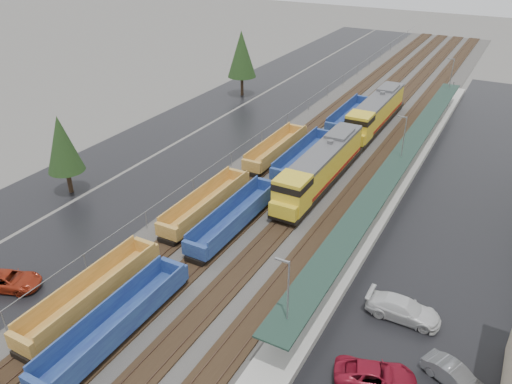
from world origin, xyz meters
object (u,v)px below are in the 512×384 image
at_px(parked_car_west_c, 9,280).
at_px(well_string_yellow, 93,294).
at_px(locomotive_trail, 375,113).
at_px(parked_car_east_b, 375,376).
at_px(well_string_blue, 185,263).
at_px(locomotive_lead, 320,168).
at_px(parked_car_east_c, 403,309).
at_px(parked_car_east_e, 454,376).

bearing_deg(parked_car_west_c, well_string_yellow, -98.57).
xyz_separation_m(locomotive_trail, parked_car_east_b, (13.71, -44.74, -1.75)).
xyz_separation_m(well_string_yellow, parked_car_west_c, (-7.68, -1.77, -0.40)).
bearing_deg(locomotive_trail, parked_car_east_b, -72.96).
distance_m(well_string_blue, parked_car_west_c, 14.46).
distance_m(locomotive_lead, parked_car_west_c, 32.70).
height_order(parked_car_east_c, parked_car_east_e, parked_car_east_c).
xyz_separation_m(locomotive_lead, well_string_yellow, (-8.00, -26.87, -1.36)).
bearing_deg(parked_car_west_c, locomotive_trail, -39.09).
height_order(locomotive_lead, parked_car_west_c, locomotive_lead).
relative_size(well_string_yellow, well_string_blue, 0.79).
xyz_separation_m(locomotive_trail, well_string_yellow, (-8.00, -47.87, -1.36)).
bearing_deg(parked_car_east_e, locomotive_lead, 64.46).
bearing_deg(parked_car_east_b, locomotive_trail, -1.39).
height_order(well_string_blue, parked_car_east_b, well_string_blue).
relative_size(parked_car_west_c, parked_car_east_b, 0.99).
bearing_deg(locomotive_trail, parked_car_east_c, -69.94).
bearing_deg(parked_car_east_c, locomotive_lead, 39.20).
distance_m(parked_car_west_c, parked_car_east_c, 31.78).
xyz_separation_m(well_string_yellow, parked_car_east_b, (21.71, 3.13, -0.39)).
distance_m(locomotive_lead, parked_car_east_c, 21.62).
bearing_deg(parked_car_east_b, parked_car_east_e, -79.49).
distance_m(well_string_yellow, parked_car_west_c, 7.90).
xyz_separation_m(locomotive_lead, parked_car_west_c, (-15.68, -28.64, -1.76)).
bearing_deg(parked_car_east_b, parked_car_east_c, -18.60).
bearing_deg(parked_car_east_b, locomotive_lead, 11.58).
bearing_deg(well_string_yellow, parked_car_east_e, 12.09).
relative_size(parked_car_east_b, parked_car_east_c, 0.95).
bearing_deg(locomotive_lead, well_string_blue, -101.24).
height_order(locomotive_trail, well_string_yellow, locomotive_trail).
bearing_deg(locomotive_trail, well_string_blue, -95.56).
height_order(well_string_yellow, parked_car_east_c, well_string_yellow).
bearing_deg(parked_car_west_c, locomotive_lead, -50.26).
distance_m(locomotive_trail, well_string_yellow, 48.55).
relative_size(locomotive_trail, well_string_blue, 0.21).
height_order(locomotive_lead, parked_car_east_e, locomotive_lead).
height_order(locomotive_trail, well_string_blue, locomotive_trail).
relative_size(locomotive_trail, parked_car_east_b, 3.89).
distance_m(locomotive_lead, parked_car_east_e, 28.05).
xyz_separation_m(locomotive_trail, parked_car_east_c, (13.73, -37.61, -1.68)).
bearing_deg(parked_car_west_c, parked_car_east_e, -99.26).
bearing_deg(well_string_blue, parked_car_west_c, -143.92).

